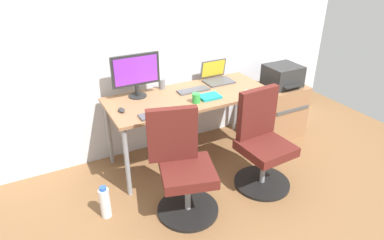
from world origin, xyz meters
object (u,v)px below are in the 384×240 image
object	(u,v)px
side_cabinet	(278,110)
water_bottle_on_floor	(105,202)
office_chair_left	(183,168)
open_laptop	(217,76)
printer	(283,76)
desktop_monitor	(136,73)
coffee_mug	(196,98)
office_chair_right	(262,144)

from	to	relation	value
side_cabinet	water_bottle_on_floor	size ratio (longest dim) A/B	2.04
office_chair_left	open_laptop	xyz separation A→B (m)	(0.87, 0.91, 0.38)
printer	side_cabinet	bearing A→B (deg)	90.00
printer	desktop_monitor	bearing A→B (deg)	172.62
water_bottle_on_floor	coffee_mug	size ratio (longest dim) A/B	3.37
side_cabinet	printer	size ratio (longest dim) A/B	1.58
desktop_monitor	open_laptop	xyz separation A→B (m)	(0.92, 0.01, -0.19)
open_laptop	office_chair_left	bearing A→B (deg)	-133.72
desktop_monitor	open_laptop	size ratio (longest dim) A/B	1.55
side_cabinet	water_bottle_on_floor	xyz separation A→B (m)	(-2.26, -0.48, -0.17)
desktop_monitor	office_chair_left	bearing A→B (deg)	-86.67
office_chair_left	coffee_mug	bearing A→B (deg)	51.70
office_chair_left	printer	size ratio (longest dim) A/B	2.35
office_chair_right	water_bottle_on_floor	distance (m)	1.51
water_bottle_on_floor	desktop_monitor	distance (m)	1.24
printer	desktop_monitor	world-z (taller)	desktop_monitor
office_chair_right	open_laptop	distance (m)	0.99
side_cabinet	water_bottle_on_floor	world-z (taller)	side_cabinet
office_chair_right	desktop_monitor	xyz separation A→B (m)	(-0.89, 0.90, 0.57)
side_cabinet	coffee_mug	world-z (taller)	coffee_mug
desktop_monitor	coffee_mug	bearing A→B (deg)	-41.53
office_chair_right	side_cabinet	distance (m)	1.05
desktop_monitor	open_laptop	bearing A→B (deg)	0.54
desktop_monitor	water_bottle_on_floor	bearing A→B (deg)	-130.11
side_cabinet	desktop_monitor	xyz separation A→B (m)	(-1.68, 0.22, 0.68)
office_chair_left	water_bottle_on_floor	distance (m)	0.72
printer	coffee_mug	bearing A→B (deg)	-171.61
office_chair_right	water_bottle_on_floor	world-z (taller)	office_chair_right
coffee_mug	office_chair_right	bearing A→B (deg)	-48.90
office_chair_right	desktop_monitor	world-z (taller)	desktop_monitor
desktop_monitor	office_chair_right	bearing A→B (deg)	-45.40
water_bottle_on_floor	open_laptop	world-z (taller)	open_laptop
printer	office_chair_left	bearing A→B (deg)	-157.17
coffee_mug	office_chair_left	bearing A→B (deg)	-128.30
desktop_monitor	coffee_mug	world-z (taller)	desktop_monitor
office_chair_right	desktop_monitor	size ratio (longest dim) A/B	1.96
open_laptop	water_bottle_on_floor	bearing A→B (deg)	-155.05
water_bottle_on_floor	coffee_mug	bearing A→B (deg)	15.86
office_chair_left	printer	world-z (taller)	office_chair_left
printer	water_bottle_on_floor	size ratio (longest dim) A/B	1.29
office_chair_right	water_bottle_on_floor	bearing A→B (deg)	171.95
desktop_monitor	open_laptop	distance (m)	0.95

